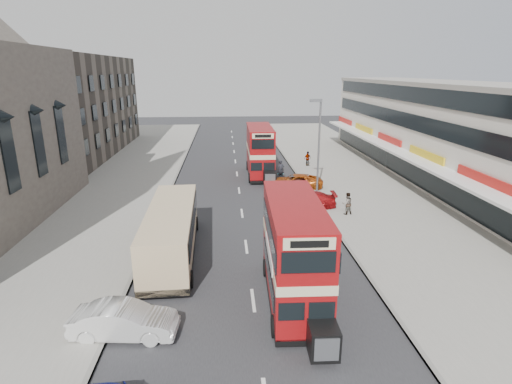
# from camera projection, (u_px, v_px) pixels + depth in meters

# --- Properties ---
(ground) EXTENTS (160.00, 160.00, 0.00)m
(ground) POSITION_uv_depth(u_px,v_px,m) (256.00, 326.00, 16.98)
(ground) COLOR #28282B
(ground) RESTS_ON ground
(road_surface) EXTENTS (12.00, 90.00, 0.01)m
(road_surface) POSITION_uv_depth(u_px,v_px,m) (239.00, 190.00, 36.06)
(road_surface) COLOR #28282B
(road_surface) RESTS_ON ground
(pavement_right) EXTENTS (12.00, 90.00, 0.15)m
(pavement_right) POSITION_uv_depth(u_px,v_px,m) (370.00, 187.00, 36.92)
(pavement_right) COLOR gray
(pavement_right) RESTS_ON ground
(pavement_left) EXTENTS (12.00, 90.00, 0.15)m
(pavement_left) POSITION_uv_depth(u_px,v_px,m) (102.00, 193.00, 35.16)
(pavement_left) COLOR gray
(pavement_left) RESTS_ON ground
(kerb_left) EXTENTS (0.20, 90.00, 0.16)m
(kerb_left) POSITION_uv_depth(u_px,v_px,m) (170.00, 191.00, 35.60)
(kerb_left) COLOR gray
(kerb_left) RESTS_ON ground
(kerb_right) EXTENTS (0.20, 90.00, 0.16)m
(kerb_right) POSITION_uv_depth(u_px,v_px,m) (306.00, 188.00, 36.49)
(kerb_right) COLOR gray
(kerb_right) RESTS_ON ground
(brick_terrace) EXTENTS (14.00, 28.00, 12.00)m
(brick_terrace) POSITION_uv_depth(u_px,v_px,m) (56.00, 107.00, 49.88)
(brick_terrace) COLOR #66594C
(brick_terrace) RESTS_ON ground
(commercial_row) EXTENTS (9.90, 46.20, 9.30)m
(commercial_row) POSITION_uv_depth(u_px,v_px,m) (449.00, 132.00, 38.07)
(commercial_row) COLOR beige
(commercial_row) RESTS_ON ground
(street_lamp) EXTENTS (1.00, 0.20, 8.12)m
(street_lamp) POSITION_uv_depth(u_px,v_px,m) (318.00, 140.00, 33.24)
(street_lamp) COLOR slate
(street_lamp) RESTS_ON ground
(bus_main) EXTENTS (2.54, 8.47, 4.63)m
(bus_main) POSITION_uv_depth(u_px,v_px,m) (294.00, 252.00, 18.25)
(bus_main) COLOR black
(bus_main) RESTS_ON ground
(bus_second) EXTENTS (2.51, 8.74, 4.80)m
(bus_second) POSITION_uv_depth(u_px,v_px,m) (260.00, 151.00, 40.51)
(bus_second) COLOR black
(bus_second) RESTS_ON ground
(coach) EXTENTS (2.84, 10.04, 2.64)m
(coach) POSITION_uv_depth(u_px,v_px,m) (171.00, 230.00, 23.07)
(coach) COLOR black
(coach) RESTS_ON ground
(car_left_front) EXTENTS (4.36, 1.87, 1.40)m
(car_left_front) POSITION_uv_depth(u_px,v_px,m) (124.00, 321.00, 16.18)
(car_left_front) COLOR silver
(car_left_front) RESTS_ON ground
(car_right_a) EXTENTS (4.51, 2.04, 1.28)m
(car_right_a) POSITION_uv_depth(u_px,v_px,m) (307.00, 200.00, 31.28)
(car_right_a) COLOR #A71013
(car_right_a) RESTS_ON ground
(car_right_b) EXTENTS (4.76, 2.24, 1.32)m
(car_right_b) POSITION_uv_depth(u_px,v_px,m) (296.00, 182.00, 36.36)
(car_right_b) COLOR #BE5213
(car_right_b) RESTS_ON ground
(pedestrian_near) EXTENTS (0.69, 0.54, 1.67)m
(pedestrian_near) POSITION_uv_depth(u_px,v_px,m) (347.00, 203.00, 29.51)
(pedestrian_near) COLOR gray
(pedestrian_near) RESTS_ON pavement_right
(pedestrian_far) EXTENTS (1.00, 0.80, 1.59)m
(pedestrian_far) POSITION_uv_depth(u_px,v_px,m) (308.00, 158.00, 44.61)
(pedestrian_far) COLOR gray
(pedestrian_far) RESTS_ON pavement_right
(cyclist) EXTENTS (0.87, 1.91, 2.14)m
(cyclist) POSITION_uv_depth(u_px,v_px,m) (281.00, 175.00, 38.55)
(cyclist) COLOR gray
(cyclist) RESTS_ON ground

